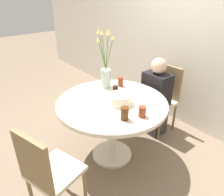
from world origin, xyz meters
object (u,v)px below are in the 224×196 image
at_px(side_plate, 85,104).
at_px(drink_glass_3, 142,112).
at_px(drink_glass_0, 121,82).
at_px(chair_near_front, 163,95).
at_px(drink_glass_2, 125,113).
at_px(chair_left_flank, 47,170).
at_px(birthday_cake, 120,99).
at_px(person_guest, 155,99).
at_px(drink_glass_1, 115,91).
at_px(flower_vase, 106,71).

xyz_separation_m(side_plate, drink_glass_3, (0.54, 0.29, 0.05)).
bearing_deg(side_plate, drink_glass_0, 101.25).
xyz_separation_m(chair_near_front, drink_glass_2, (0.38, -1.07, 0.30)).
height_order(chair_left_flank, drink_glass_2, chair_left_flank).
xyz_separation_m(birthday_cake, person_guest, (-0.12, 0.74, -0.30)).
xyz_separation_m(drink_glass_1, person_guest, (0.05, 0.67, -0.31)).
bearing_deg(side_plate, chair_left_flank, -59.30).
xyz_separation_m(flower_vase, person_guest, (0.31, 0.59, -0.46)).
bearing_deg(chair_near_front, drink_glass_0, -111.63).
distance_m(drink_glass_0, drink_glass_2, 0.76).
distance_m(flower_vase, drink_glass_3, 0.78).
height_order(chair_left_flank, side_plate, chair_left_flank).
height_order(flower_vase, drink_glass_0, flower_vase).
relative_size(birthday_cake, drink_glass_2, 1.84).
bearing_deg(person_guest, birthday_cake, -80.72).
relative_size(birthday_cake, person_guest, 0.22).
distance_m(side_plate, drink_glass_2, 0.49).
bearing_deg(flower_vase, drink_glass_3, -11.08).
bearing_deg(chair_near_front, birthday_cake, -83.91).
bearing_deg(chair_left_flank, drink_glass_1, -87.85).
height_order(chair_left_flank, drink_glass_1, chair_left_flank).
bearing_deg(person_guest, drink_glass_2, -67.54).
bearing_deg(drink_glass_1, chair_near_front, 87.23).
height_order(chair_near_front, drink_glass_0, chair_near_front).
height_order(chair_left_flank, flower_vase, flower_vase).
xyz_separation_m(drink_glass_0, drink_glass_2, (0.59, -0.47, 0.01)).
distance_m(drink_glass_0, drink_glass_3, 0.73).
bearing_deg(birthday_cake, chair_left_flank, -80.39).
bearing_deg(chair_left_flank, flower_vase, -76.91).
relative_size(drink_glass_1, drink_glass_3, 1.18).
height_order(flower_vase, drink_glass_1, flower_vase).
bearing_deg(person_guest, side_plate, -95.57).
distance_m(chair_near_front, side_plate, 1.22).
relative_size(flower_vase, side_plate, 4.25).
bearing_deg(drink_glass_2, chair_near_front, 109.62).
distance_m(drink_glass_1, drink_glass_2, 0.48).
bearing_deg(drink_glass_1, drink_glass_0, 127.04).
bearing_deg(person_guest, chair_left_flank, -80.53).
xyz_separation_m(birthday_cake, side_plate, (-0.22, -0.29, -0.05)).
xyz_separation_m(chair_left_flank, drink_glass_0, (-0.50, 1.23, 0.29)).
distance_m(chair_left_flank, person_guest, 1.69).
xyz_separation_m(birthday_cake, flower_vase, (-0.43, 0.15, 0.15)).
xyz_separation_m(chair_left_flank, drink_glass_2, (0.10, 0.76, 0.30)).
height_order(side_plate, drink_glass_0, drink_glass_0).
distance_m(chair_near_front, drink_glass_3, 1.04).
xyz_separation_m(drink_glass_0, drink_glass_3, (0.66, -0.31, -0.01)).
relative_size(chair_left_flank, drink_glass_2, 7.10).
distance_m(birthday_cake, person_guest, 0.81).
bearing_deg(chair_left_flank, side_plate, -75.03).
bearing_deg(drink_glass_2, side_plate, -165.36).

